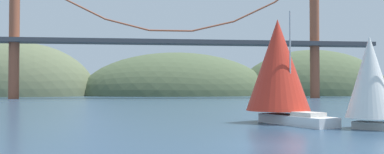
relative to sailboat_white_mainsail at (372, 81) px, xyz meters
The scene contains 7 objects.
ground_plane 13.77m from the sailboat_white_mainsail, 143.50° to the right, with size 360.00×360.00×0.00m, color #2D4760.
headland_center 127.32m from the sailboat_white_mainsail, 92.53° to the left, with size 74.58×44.00×33.36m, color #4C5B3D.
headland_right 136.44m from the sailboat_white_mainsail, 68.78° to the left, with size 61.91×44.00×36.56m, color #4C5B3D.
headland_left 143.13m from the sailboat_white_mainsail, 117.30° to the left, with size 58.57×44.00×40.16m, color #5B6647.
suspension_bridge 88.84m from the sailboat_white_mainsail, 96.95° to the left, with size 123.26×6.00×37.98m.
sailboat_white_mainsail is the anchor object (origin of this frame).
sailboat_scarlet_sail 8.51m from the sailboat_white_mainsail, 131.01° to the left, with size 7.66×10.23×10.21m.
Camera 1 is at (-7.28, -22.47, 3.36)m, focal length 37.97 mm.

